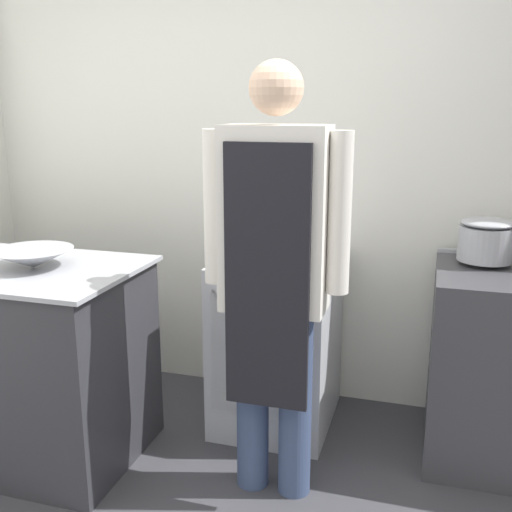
# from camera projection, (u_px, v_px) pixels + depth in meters

# --- Properties ---
(wall_back) EXTENTS (8.00, 0.05, 2.70)m
(wall_back) POSITION_uv_depth(u_px,v_px,m) (273.00, 160.00, 3.30)
(wall_back) COLOR silver
(wall_back) RESTS_ON ground_plane
(prep_counter) EXTENTS (1.29, 0.74, 0.93)m
(prep_counter) POSITION_uv_depth(u_px,v_px,m) (10.00, 358.00, 2.87)
(prep_counter) COLOR #2D2D33
(prep_counter) RESTS_ON ground_plane
(fridge_unit) EXTENTS (0.58, 0.66, 0.90)m
(fridge_unit) POSITION_uv_depth(u_px,v_px,m) (277.00, 341.00, 3.13)
(fridge_unit) COLOR silver
(fridge_unit) RESTS_ON ground_plane
(person_cook) EXTENTS (0.60, 0.24, 1.81)m
(person_cook) POSITION_uv_depth(u_px,v_px,m) (274.00, 263.00, 2.41)
(person_cook) COLOR #38476B
(person_cook) RESTS_ON ground_plane
(mixing_bowl) EXTENTS (0.37, 0.37, 0.08)m
(mixing_bowl) POSITION_uv_depth(u_px,v_px,m) (33.00, 258.00, 2.69)
(mixing_bowl) COLOR #9EA0A8
(mixing_bowl) RESTS_ON prep_counter
(stock_pot) EXTENTS (0.25, 0.25, 0.20)m
(stock_pot) POSITION_uv_depth(u_px,v_px,m) (486.00, 239.00, 2.80)
(stock_pot) COLOR #9EA0A8
(stock_pot) RESTS_ON stove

